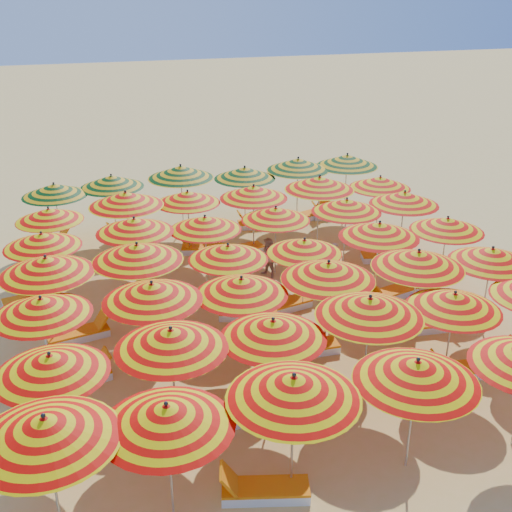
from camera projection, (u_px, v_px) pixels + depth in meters
name	position (u px, v px, depth m)	size (l,w,h in m)	color
ground	(260.00, 311.00, 19.26)	(120.00, 120.00, 0.00)	#E2B364
umbrella_0	(45.00, 429.00, 10.67)	(3.26, 3.26, 2.69)	silver
umbrella_1	(167.00, 416.00, 11.16)	(2.55, 2.55, 2.57)	silver
umbrella_2	(294.00, 388.00, 11.73)	(3.20, 3.20, 2.70)	silver
umbrella_3	(417.00, 371.00, 12.31)	(2.69, 2.69, 2.63)	silver
umbrella_6	(51.00, 364.00, 12.77)	(3.06, 3.06, 2.48)	silver
umbrella_7	(171.00, 339.00, 13.46)	(3.23, 3.23, 2.59)	silver
umbrella_8	(273.00, 329.00, 13.95)	(3.04, 3.04, 2.52)	silver
umbrella_9	(370.00, 307.00, 14.60)	(3.26, 3.26, 2.67)	silver
umbrella_10	(454.00, 301.00, 15.29)	(2.89, 2.89, 2.43)	silver
umbrella_12	(42.00, 307.00, 14.97)	(2.67, 2.67, 2.47)	silver
umbrella_13	(152.00, 292.00, 15.41)	(3.14, 3.14, 2.59)	silver
umbrella_14	(241.00, 286.00, 15.90)	(3.06, 3.06, 2.49)	silver
umbrella_15	(328.00, 271.00, 16.46)	(2.95, 2.95, 2.62)	silver
umbrella_16	(418.00, 259.00, 17.06)	(3.26, 3.26, 2.64)	silver
umbrella_17	(492.00, 256.00, 17.61)	(2.86, 2.86, 2.49)	silver
umbrella_18	(46.00, 266.00, 16.70)	(2.96, 2.96, 2.64)	silver
umbrella_19	(137.00, 252.00, 17.45)	(2.73, 2.73, 2.66)	silver
umbrella_20	(228.00, 252.00, 18.00)	(2.99, 2.99, 2.41)	silver
umbrella_21	(304.00, 246.00, 18.54)	(2.23, 2.23, 2.34)	silver
umbrella_22	(379.00, 230.00, 19.16)	(3.16, 3.16, 2.57)	silver
umbrella_23	(447.00, 224.00, 19.91)	(2.41, 2.41, 2.44)	silver
umbrella_24	(42.00, 240.00, 18.81)	(2.54, 2.54, 2.41)	silver
umbrella_25	(134.00, 225.00, 19.61)	(3.03, 3.03, 2.53)	silver
umbrella_26	(205.00, 223.00, 20.05)	(2.79, 2.79, 2.42)	silver
umbrella_27	(276.00, 214.00, 20.87)	(2.83, 2.83, 2.41)	silver
umbrella_28	(347.00, 206.00, 21.38)	(2.64, 2.64, 2.49)	silver
umbrella_29	(404.00, 198.00, 21.96)	(2.51, 2.51, 2.53)	silver
umbrella_30	(49.00, 215.00, 20.97)	(2.69, 2.69, 2.34)	silver
umbrella_31	(126.00, 199.00, 21.49)	(3.12, 3.12, 2.68)	silver
umbrella_32	(188.00, 197.00, 22.37)	(2.88, 2.88, 2.42)	silver
umbrella_33	(254.00, 192.00, 22.54)	(2.62, 2.62, 2.55)	silver
umbrella_34	(319.00, 183.00, 23.08)	(2.58, 2.58, 2.69)	silver
umbrella_35	(380.00, 182.00, 23.87)	(2.74, 2.74, 2.44)	silver
umbrella_36	(54.00, 190.00, 22.97)	(2.97, 2.97, 2.47)	silver
umbrella_37	(112.00, 181.00, 23.79)	(2.54, 2.54, 2.51)	silver
umbrella_38	(181.00, 172.00, 24.38)	(2.91, 2.91, 2.68)	silver
umbrella_39	(245.00, 173.00, 24.74)	(2.97, 2.97, 2.52)	silver
umbrella_40	(298.00, 164.00, 25.40)	(2.73, 2.73, 2.66)	silver
umbrella_41	(347.00, 160.00, 25.92)	(3.00, 3.00, 2.66)	silver
lounger_0	(263.00, 490.00, 12.42)	(1.82, 0.97, 0.69)	white
lounger_1	(38.00, 443.00, 13.66)	(1.82, 1.25, 0.69)	white
lounger_2	(198.00, 416.00, 14.47)	(1.75, 0.62, 0.69)	white
lounger_3	(248.00, 413.00, 14.60)	(1.79, 0.80, 0.69)	white
lounger_4	(463.00, 370.00, 16.16)	(1.79, 0.78, 0.69)	white
lounger_6	(78.00, 377.00, 15.85)	(1.82, 0.93, 0.69)	white
lounger_7	(305.00, 348.00, 17.09)	(1.74, 0.62, 0.69)	white
lounger_8	(427.00, 325.00, 18.21)	(1.77, 0.71, 0.69)	white
lounger_9	(79.00, 334.00, 17.76)	(1.82, 0.93, 0.69)	white
lounger_10	(246.00, 312.00, 18.87)	(1.82, 0.99, 0.69)	white
lounger_11	(282.00, 305.00, 19.27)	(1.82, 0.95, 0.69)	white
lounger_12	(391.00, 293.00, 20.00)	(1.82, 1.02, 0.69)	white
lounger_13	(34.00, 299.00, 19.64)	(1.82, 0.95, 0.69)	white
lounger_14	(387.00, 256.00, 22.59)	(1.82, 0.94, 0.69)	white
lounger_15	(204.00, 249.00, 23.22)	(1.82, 0.99, 0.69)	white
lounger_16	(239.00, 250.00, 23.09)	(1.81, 0.90, 0.69)	white
lounger_17	(47.00, 242.00, 23.77)	(1.81, 0.92, 0.69)	white
lounger_18	(130.00, 233.00, 24.63)	(1.82, 1.18, 0.69)	white
lounger_19	(258.00, 223.00, 25.54)	(1.77, 0.69, 0.69)	white
lounger_20	(310.00, 215.00, 26.45)	(1.83, 1.14, 0.69)	white
lounger_21	(332.00, 214.00, 26.55)	(1.76, 0.69, 0.69)	white
beachgoer_a	(333.00, 263.00, 20.81)	(0.50, 0.33, 1.38)	tan
beachgoer_b	(269.00, 258.00, 21.18)	(0.66, 0.51, 1.36)	tan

